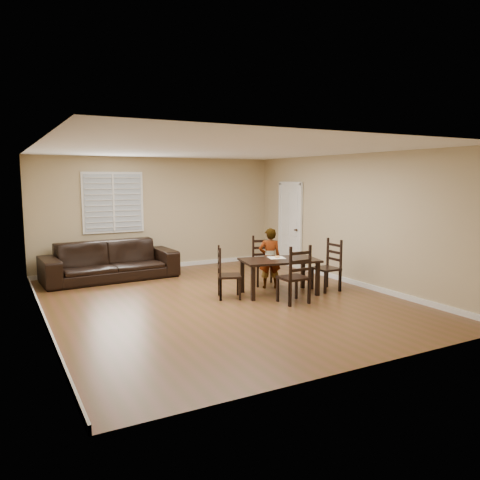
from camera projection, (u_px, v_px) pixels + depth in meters
name	position (u px, v px, depth m)	size (l,w,h in m)	color
ground	(222.00, 301.00, 8.48)	(7.00, 7.00, 0.00)	brown
room	(219.00, 200.00, 8.41)	(6.04, 7.04, 2.72)	tan
dining_table	(279.00, 264.00, 8.89)	(1.57, 1.07, 0.68)	black
chair_near	(263.00, 262.00, 9.80)	(0.55, 0.53, 1.02)	black
chair_far	(298.00, 278.00, 8.17)	(0.48, 0.45, 1.05)	black
chair_left	(223.00, 275.00, 8.61)	(0.54, 0.55, 0.97)	black
chair_right	(331.00, 267.00, 9.26)	(0.43, 0.46, 1.02)	black
child	(270.00, 258.00, 9.39)	(0.45, 0.29, 1.22)	gray
napkin	(276.00, 258.00, 9.04)	(0.30, 0.30, 0.00)	beige
donut	(277.00, 257.00, 9.04)	(0.10, 0.10, 0.04)	#D7934D
sofa	(110.00, 261.00, 10.20)	(2.84, 1.11, 0.83)	black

